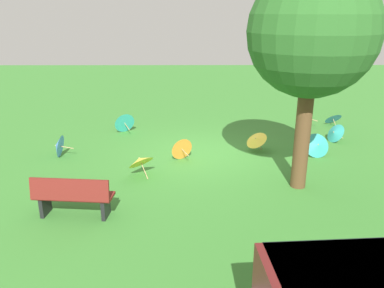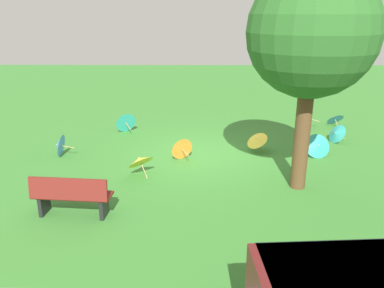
{
  "view_description": "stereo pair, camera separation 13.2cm",
  "coord_description": "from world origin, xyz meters",
  "px_view_note": "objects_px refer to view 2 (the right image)",
  "views": [
    {
      "loc": [
        0.4,
        10.61,
        4.0
      ],
      "look_at": [
        0.34,
        0.77,
        0.6
      ],
      "focal_mm": 36.0,
      "sensor_mm": 36.0,
      "label": 1
    },
    {
      "loc": [
        0.26,
        10.61,
        4.0
      ],
      "look_at": [
        0.34,
        0.77,
        0.6
      ],
      "focal_mm": 36.0,
      "sensor_mm": 36.0,
      "label": 2
    }
  ],
  "objects_px": {
    "parasol_purple_0": "(306,118)",
    "parasol_teal_3": "(318,146)",
    "parasol_teal_0": "(336,133)",
    "parasol_blue_3": "(335,118)",
    "parasol_orange_0": "(181,148)",
    "parasol_yellow_3": "(140,160)",
    "parasol_yellow_0": "(257,140)",
    "parasol_teal_1": "(125,122)",
    "parasol_blue_1": "(59,145)",
    "shade_tree": "(312,34)",
    "park_bench": "(71,196)"
  },
  "relations": [
    {
      "from": "parasol_orange_0",
      "to": "parasol_yellow_3",
      "type": "height_order",
      "value": "parasol_yellow_3"
    },
    {
      "from": "parasol_yellow_0",
      "to": "parasol_yellow_3",
      "type": "relative_size",
      "value": 0.96
    },
    {
      "from": "parasol_blue_3",
      "to": "parasol_yellow_3",
      "type": "height_order",
      "value": "parasol_yellow_3"
    },
    {
      "from": "shade_tree",
      "to": "parasol_teal_3",
      "type": "bearing_deg",
      "value": -118.24
    },
    {
      "from": "park_bench",
      "to": "parasol_purple_0",
      "type": "relative_size",
      "value": 2.28
    },
    {
      "from": "parasol_teal_0",
      "to": "parasol_blue_1",
      "type": "relative_size",
      "value": 1.12
    },
    {
      "from": "shade_tree",
      "to": "park_bench",
      "type": "bearing_deg",
      "value": 16.2
    },
    {
      "from": "parasol_yellow_0",
      "to": "parasol_orange_0",
      "type": "height_order",
      "value": "parasol_orange_0"
    },
    {
      "from": "parasol_teal_3",
      "to": "parasol_yellow_3",
      "type": "height_order",
      "value": "parasol_teal_3"
    },
    {
      "from": "shade_tree",
      "to": "parasol_yellow_3",
      "type": "relative_size",
      "value": 5.6
    },
    {
      "from": "parasol_teal_1",
      "to": "parasol_blue_3",
      "type": "distance_m",
      "value": 7.62
    },
    {
      "from": "parasol_teal_1",
      "to": "parasol_purple_0",
      "type": "height_order",
      "value": "parasol_teal_1"
    },
    {
      "from": "parasol_purple_0",
      "to": "parasol_teal_0",
      "type": "bearing_deg",
      "value": 106.67
    },
    {
      "from": "park_bench",
      "to": "parasol_purple_0",
      "type": "height_order",
      "value": "park_bench"
    },
    {
      "from": "parasol_teal_1",
      "to": "parasol_orange_0",
      "type": "bearing_deg",
      "value": 128.0
    },
    {
      "from": "parasol_yellow_0",
      "to": "parasol_teal_3",
      "type": "height_order",
      "value": "parasol_teal_3"
    },
    {
      "from": "parasol_blue_1",
      "to": "parasol_purple_0",
      "type": "distance_m",
      "value": 8.52
    },
    {
      "from": "parasol_teal_0",
      "to": "parasol_yellow_3",
      "type": "relative_size",
      "value": 0.83
    },
    {
      "from": "parasol_teal_0",
      "to": "parasol_orange_0",
      "type": "relative_size",
      "value": 1.1
    },
    {
      "from": "shade_tree",
      "to": "parasol_blue_1",
      "type": "bearing_deg",
      "value": -17.6
    },
    {
      "from": "parasol_teal_0",
      "to": "parasol_teal_3",
      "type": "bearing_deg",
      "value": 53.59
    },
    {
      "from": "parasol_yellow_0",
      "to": "parasol_orange_0",
      "type": "relative_size",
      "value": 1.27
    },
    {
      "from": "parasol_teal_0",
      "to": "parasol_yellow_3",
      "type": "bearing_deg",
      "value": 24.48
    },
    {
      "from": "parasol_teal_1",
      "to": "parasol_blue_1",
      "type": "distance_m",
      "value": 2.84
    },
    {
      "from": "park_bench",
      "to": "parasol_yellow_0",
      "type": "xyz_separation_m",
      "value": [
        -4.35,
        -3.87,
        -0.08
      ]
    },
    {
      "from": "shade_tree",
      "to": "parasol_purple_0",
      "type": "height_order",
      "value": "shade_tree"
    },
    {
      "from": "parasol_teal_0",
      "to": "parasol_blue_3",
      "type": "xyz_separation_m",
      "value": [
        -0.61,
        -1.92,
        -0.02
      ]
    },
    {
      "from": "parasol_purple_0",
      "to": "parasol_blue_3",
      "type": "xyz_separation_m",
      "value": [
        -1.13,
        -0.19,
        -0.06
      ]
    },
    {
      "from": "shade_tree",
      "to": "parasol_yellow_0",
      "type": "xyz_separation_m",
      "value": [
        0.63,
        -2.43,
        -3.17
      ]
    },
    {
      "from": "parasol_yellow_0",
      "to": "parasol_blue_3",
      "type": "xyz_separation_m",
      "value": [
        -3.31,
        -2.84,
        -0.11
      ]
    },
    {
      "from": "parasol_yellow_0",
      "to": "parasol_blue_1",
      "type": "xyz_separation_m",
      "value": [
        5.78,
        0.39,
        -0.05
      ]
    },
    {
      "from": "parasol_blue_1",
      "to": "parasol_teal_3",
      "type": "height_order",
      "value": "parasol_teal_3"
    },
    {
      "from": "parasol_purple_0",
      "to": "parasol_blue_3",
      "type": "relative_size",
      "value": 0.98
    },
    {
      "from": "parasol_orange_0",
      "to": "parasol_yellow_3",
      "type": "xyz_separation_m",
      "value": [
        1.01,
        1.18,
        0.09
      ]
    },
    {
      "from": "parasol_orange_0",
      "to": "parasol_teal_0",
      "type": "bearing_deg",
      "value": -162.8
    },
    {
      "from": "shade_tree",
      "to": "parasol_orange_0",
      "type": "distance_m",
      "value": 4.68
    },
    {
      "from": "parasol_teal_1",
      "to": "parasol_yellow_3",
      "type": "height_order",
      "value": "parasol_teal_1"
    },
    {
      "from": "parasol_teal_3",
      "to": "parasol_yellow_3",
      "type": "distance_m",
      "value": 5.14
    },
    {
      "from": "parasol_yellow_0",
      "to": "parasol_teal_3",
      "type": "xyz_separation_m",
      "value": [
        -1.71,
        0.41,
        -0.04
      ]
    },
    {
      "from": "parasol_teal_3",
      "to": "parasol_blue_1",
      "type": "bearing_deg",
      "value": -0.12
    },
    {
      "from": "parasol_teal_0",
      "to": "parasol_teal_3",
      "type": "relative_size",
      "value": 0.95
    },
    {
      "from": "shade_tree",
      "to": "parasol_purple_0",
      "type": "relative_size",
      "value": 6.95
    },
    {
      "from": "parasol_teal_3",
      "to": "parasol_yellow_0",
      "type": "bearing_deg",
      "value": -13.43
    },
    {
      "from": "park_bench",
      "to": "parasol_yellow_3",
      "type": "relative_size",
      "value": 1.84
    },
    {
      "from": "parasol_yellow_0",
      "to": "parasol_orange_0",
      "type": "distance_m",
      "value": 2.31
    },
    {
      "from": "parasol_blue_3",
      "to": "parasol_teal_3",
      "type": "distance_m",
      "value": 3.62
    },
    {
      "from": "parasol_purple_0",
      "to": "parasol_yellow_3",
      "type": "distance_m",
      "value": 7.0
    },
    {
      "from": "parasol_purple_0",
      "to": "parasol_teal_3",
      "type": "xyz_separation_m",
      "value": [
        0.47,
        3.06,
        0.0
      ]
    },
    {
      "from": "parasol_blue_3",
      "to": "parasol_yellow_3",
      "type": "relative_size",
      "value": 0.82
    },
    {
      "from": "parasol_teal_0",
      "to": "parasol_yellow_3",
      "type": "distance_m",
      "value": 6.52
    }
  ]
}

